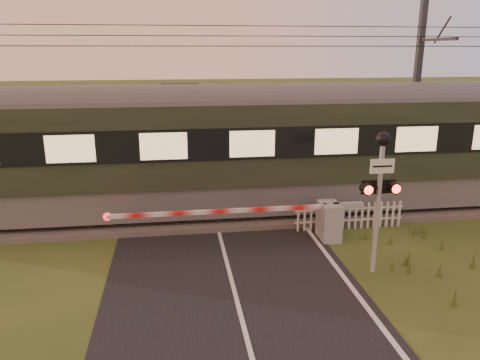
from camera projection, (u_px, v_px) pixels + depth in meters
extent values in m
plane|color=#2B4119|center=(242.00, 321.00, 9.65)|extent=(160.00, 160.00, 0.00)
cube|color=black|center=(242.00, 320.00, 9.65)|extent=(6.00, 140.00, 0.02)
cube|color=#47423D|center=(214.00, 213.00, 15.83)|extent=(140.00, 3.40, 0.24)
cube|color=slate|center=(216.00, 215.00, 15.09)|extent=(140.00, 0.08, 0.14)
cube|color=slate|center=(212.00, 201.00, 16.46)|extent=(140.00, 0.08, 0.14)
cube|color=#2D2116|center=(214.00, 209.00, 15.80)|extent=(0.24, 2.20, 0.06)
cylinder|color=black|center=(212.00, 46.00, 14.07)|extent=(120.00, 0.02, 0.02)
cylinder|color=black|center=(211.00, 46.00, 14.64)|extent=(120.00, 0.02, 0.02)
cylinder|color=black|center=(211.00, 26.00, 14.20)|extent=(120.00, 0.02, 0.02)
cylinder|color=black|center=(211.00, 36.00, 14.28)|extent=(120.00, 0.02, 0.02)
cube|color=slate|center=(244.00, 190.00, 15.76)|extent=(20.20, 2.67, 1.00)
cube|color=black|center=(245.00, 139.00, 15.29)|extent=(21.04, 2.91, 2.51)
cylinder|color=#4C4C4F|center=(245.00, 100.00, 14.95)|extent=(21.04, 1.02, 1.02)
cube|color=#FFD893|center=(252.00, 144.00, 13.83)|extent=(18.10, 0.04, 0.78)
cube|color=gray|center=(329.00, 221.00, 13.68)|extent=(0.55, 0.85, 1.10)
cylinder|color=gray|center=(324.00, 222.00, 13.66)|extent=(0.12, 0.12, 1.10)
cube|color=gray|center=(348.00, 205.00, 13.63)|extent=(0.90, 0.16, 0.16)
cube|color=red|center=(220.00, 211.00, 13.11)|extent=(6.14, 0.11, 0.11)
cylinder|color=red|center=(107.00, 217.00, 12.70)|extent=(0.22, 0.04, 0.22)
cylinder|color=gray|center=(377.00, 211.00, 11.36)|extent=(0.12, 0.12, 3.24)
cube|color=white|center=(382.00, 166.00, 10.99)|extent=(0.59, 0.03, 0.35)
sphere|color=black|center=(383.00, 139.00, 10.88)|extent=(0.35, 0.35, 0.35)
cube|color=black|center=(379.00, 187.00, 11.20)|extent=(0.81, 0.06, 0.06)
cylinder|color=#FF140C|center=(369.00, 190.00, 10.98)|extent=(0.22, 0.02, 0.22)
cylinder|color=#FF140C|center=(396.00, 189.00, 11.07)|extent=(0.22, 0.02, 0.22)
cube|color=black|center=(378.00, 187.00, 11.24)|extent=(0.86, 0.02, 0.35)
cube|color=silver|center=(349.00, 220.00, 14.54)|extent=(3.48, 0.04, 0.06)
cube|color=silver|center=(349.00, 209.00, 14.44)|extent=(3.48, 0.04, 0.06)
cube|color=#2D2D30|center=(415.00, 98.00, 18.17)|extent=(0.23, 0.23, 7.17)
cube|color=#2D2D30|center=(437.00, 39.00, 16.50)|extent=(0.10, 2.40, 0.10)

